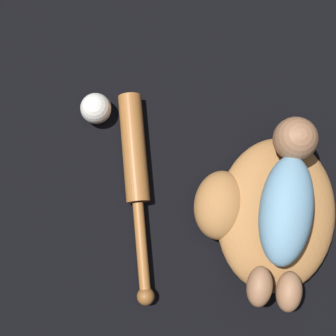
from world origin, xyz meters
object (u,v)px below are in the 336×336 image
baby_figure (287,203)px  baseball (96,108)px  baseball_glove (266,212)px  baseball_bat (135,171)px

baby_figure → baseball: bearing=84.3°
baseball_glove → baseball: size_ratio=5.53×
baseball → baseball_glove: bearing=-98.4°
baby_figure → baseball_bat: (-0.05, 0.32, -0.11)m
baseball_bat → baseball_glove: bearing=-84.3°
baby_figure → baseball_bat: bearing=98.8°
baby_figure → baseball: 0.47m
baby_figure → baseball_bat: 0.34m
baseball_glove → baseball: baseball_glove is taller
baseball_glove → baseball_bat: 0.30m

